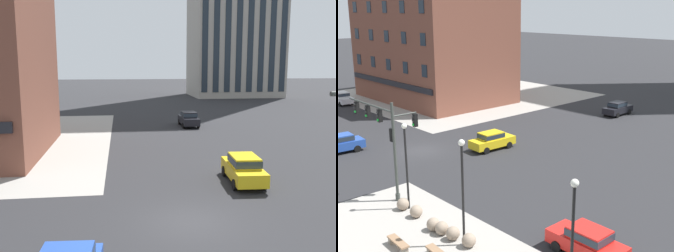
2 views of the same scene
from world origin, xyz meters
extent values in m
plane|color=#262628|center=(0.00, 0.00, 0.00)|extent=(320.00, 320.00, 0.00)
cube|color=black|center=(4.63, 25.78, 0.70)|extent=(1.83, 4.43, 0.76)
cube|color=black|center=(4.64, 25.63, 1.38)|extent=(1.53, 2.14, 0.60)
cube|color=#232D38|center=(4.64, 25.63, 1.38)|extent=(1.57, 2.22, 0.40)
cylinder|color=black|center=(3.78, 27.13, 0.32)|extent=(0.23, 0.64, 0.64)
cylinder|color=black|center=(5.45, 27.15, 0.32)|extent=(0.23, 0.64, 0.64)
cylinder|color=black|center=(3.82, 24.40, 0.32)|extent=(0.23, 0.64, 0.64)
cylinder|color=black|center=(5.49, 24.43, 0.32)|extent=(0.23, 0.64, 0.64)
cube|color=gold|center=(4.21, 5.20, 0.70)|extent=(2.01, 4.49, 0.76)
cube|color=gold|center=(4.20, 5.05, 1.38)|extent=(1.62, 2.19, 0.60)
cube|color=#232D38|center=(4.20, 5.05, 1.38)|extent=(1.66, 2.28, 0.40)
cylinder|color=black|center=(3.45, 6.61, 0.32)|extent=(0.26, 0.65, 0.64)
cylinder|color=black|center=(5.12, 6.52, 0.32)|extent=(0.26, 0.65, 0.64)
cylinder|color=black|center=(3.29, 3.89, 0.32)|extent=(0.26, 0.65, 0.64)
cylinder|color=black|center=(4.96, 3.79, 0.32)|extent=(0.26, 0.65, 0.64)
camera|label=1|loc=(-2.94, -15.59, 7.01)|focal=40.00mm
camera|label=2|loc=(33.99, -21.11, 12.91)|focal=46.99mm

